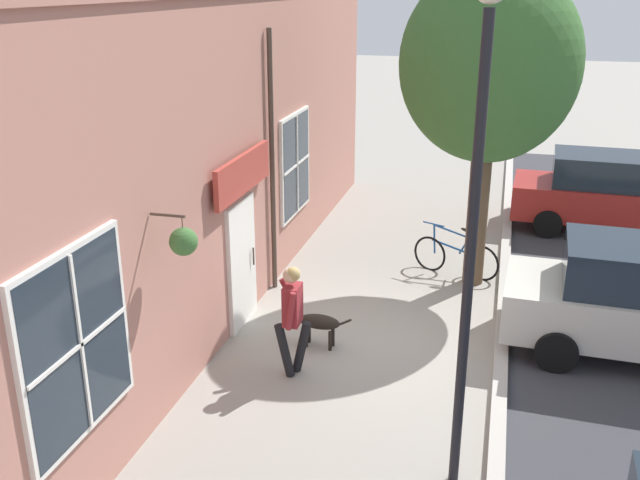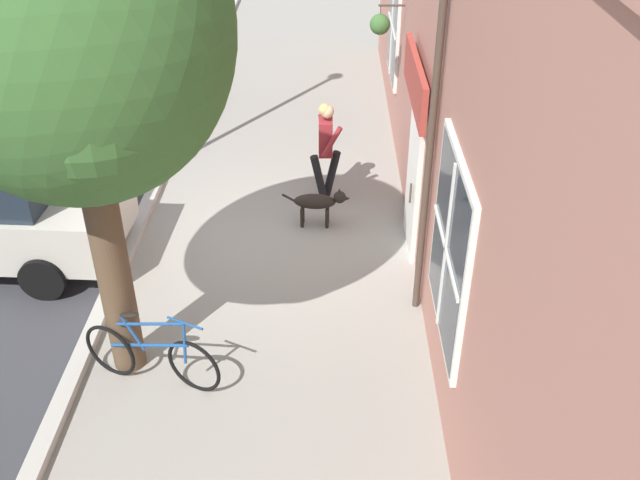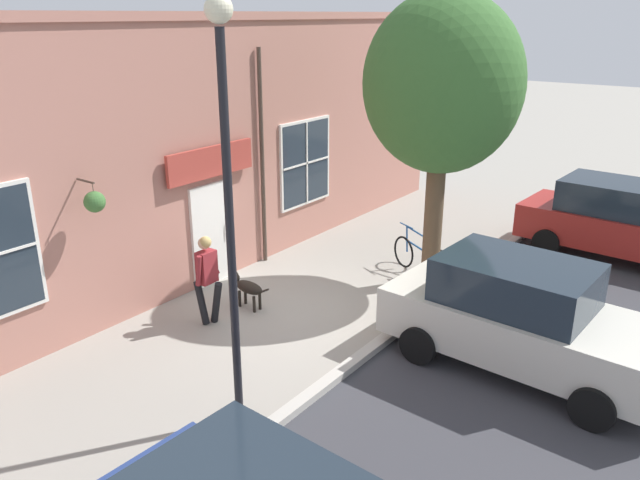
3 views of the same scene
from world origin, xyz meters
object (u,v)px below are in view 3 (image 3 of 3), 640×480
at_px(pedestrian_walking, 207,272).
at_px(street_lamp, 227,171).
at_px(parked_car_mid_block, 522,317).
at_px(parked_car_far_end, 620,221).
at_px(dog_on_leash, 247,287).
at_px(street_tree_by_curb, 442,88).
at_px(leaning_bicycle, 422,256).

distance_m(pedestrian_walking, street_lamp, 3.93).
relative_size(parked_car_mid_block, street_lamp, 0.80).
height_order(pedestrian_walking, parked_car_far_end, parked_car_far_end).
bearing_deg(pedestrian_walking, parked_car_far_end, 57.01).
distance_m(dog_on_leash, street_lamp, 4.70).
relative_size(street_tree_by_curb, parked_car_far_end, 1.31).
xyz_separation_m(parked_car_far_end, street_lamp, (-2.63, -9.59, 2.63)).
bearing_deg(pedestrian_walking, dog_on_leash, 83.58).
xyz_separation_m(leaning_bicycle, parked_car_far_end, (3.11, 3.48, 0.50)).
bearing_deg(dog_on_leash, parked_car_mid_block, 11.18).
xyz_separation_m(dog_on_leash, street_tree_by_curb, (2.18, 3.21, 3.52)).
xyz_separation_m(pedestrian_walking, parked_car_far_end, (5.07, 7.81, -0.11)).
bearing_deg(street_lamp, parked_car_mid_block, 55.06).
relative_size(street_tree_by_curb, leaning_bicycle, 3.43).
relative_size(leaning_bicycle, street_lamp, 0.30).
bearing_deg(street_tree_by_curb, parked_car_far_end, 53.16).
bearing_deg(leaning_bicycle, pedestrian_walking, -114.28).
height_order(dog_on_leash, street_tree_by_curb, street_tree_by_curb).
distance_m(pedestrian_walking, leaning_bicycle, 4.79).
height_order(pedestrian_walking, street_lamp, street_lamp).
height_order(leaning_bicycle, parked_car_mid_block, parked_car_mid_block).
bearing_deg(parked_car_mid_block, dog_on_leash, -168.82).
bearing_deg(parked_car_far_end, parked_car_mid_block, -90.94).
bearing_deg(street_lamp, dog_on_leash, 131.20).
bearing_deg(parked_car_far_end, street_tree_by_curb, -126.84).
relative_size(street_tree_by_curb, parked_car_mid_block, 1.31).
bearing_deg(parked_car_far_end, dog_on_leash, -125.66).
bearing_deg(street_tree_by_curb, pedestrian_walking, -119.17).
relative_size(dog_on_leash, street_lamp, 0.19).
relative_size(parked_car_mid_block, parked_car_far_end, 1.00).
relative_size(dog_on_leash, street_tree_by_curb, 0.18).
xyz_separation_m(pedestrian_walking, street_lamp, (2.43, -1.78, 2.52)).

